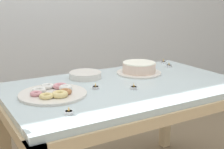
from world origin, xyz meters
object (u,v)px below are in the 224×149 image
at_px(plate_stack, 85,75).
at_px(tealight_right_edge, 69,112).
at_px(tealight_near_cakes, 169,66).
at_px(tealight_centre, 95,87).
at_px(pastry_platter, 53,93).
at_px(tealight_left_edge, 134,87).
at_px(cake_chocolate_round, 139,69).
at_px(tealight_near_front, 163,62).

relative_size(plate_stack, tealight_right_edge, 5.25).
xyz_separation_m(tealight_near_cakes, tealight_right_edge, (-1.02, -0.51, 0.00)).
bearing_deg(tealight_centre, tealight_right_edge, -134.97).
bearing_deg(tealight_right_edge, plate_stack, 57.53).
relative_size(plate_stack, tealight_centre, 5.25).
height_order(pastry_platter, plate_stack, pastry_platter).
bearing_deg(tealight_left_edge, cake_chocolate_round, 50.13).
xyz_separation_m(tealight_near_cakes, tealight_left_edge, (-0.55, -0.33, 0.00)).
xyz_separation_m(tealight_near_front, tealight_left_edge, (-0.60, -0.46, 0.00)).
distance_m(tealight_near_front, tealight_left_edge, 0.75).
bearing_deg(tealight_left_edge, tealight_right_edge, -160.15).
height_order(tealight_near_cakes, tealight_left_edge, same).
height_order(cake_chocolate_round, tealight_right_edge, cake_chocolate_round).
bearing_deg(cake_chocolate_round, tealight_near_cakes, 9.56).
xyz_separation_m(cake_chocolate_round, tealight_right_edge, (-0.71, -0.45, -0.03)).
distance_m(plate_stack, tealight_left_edge, 0.39).
bearing_deg(plate_stack, tealight_near_front, 7.05).
distance_m(cake_chocolate_round, plate_stack, 0.38).
relative_size(cake_chocolate_round, tealight_near_front, 7.67).
distance_m(pastry_platter, tealight_centre, 0.25).
xyz_separation_m(plate_stack, tealight_near_cakes, (0.68, -0.03, -0.01)).
bearing_deg(plate_stack, pastry_platter, -142.26).
bearing_deg(cake_chocolate_round, tealight_right_edge, -147.49).
bearing_deg(tealight_near_front, tealight_near_cakes, -111.25).
distance_m(plate_stack, tealight_near_cakes, 0.68).
xyz_separation_m(plate_stack, tealight_left_edge, (0.13, -0.37, -0.01)).
bearing_deg(pastry_platter, tealight_right_edge, -96.90).
relative_size(plate_stack, tealight_left_edge, 5.25).
relative_size(tealight_near_cakes, tealight_right_edge, 1.00).
relative_size(tealight_near_front, tealight_near_cakes, 1.00).
bearing_deg(cake_chocolate_round, pastry_platter, -167.36).
bearing_deg(cake_chocolate_round, tealight_centre, -158.60).
height_order(pastry_platter, tealight_near_cakes, pastry_platter).
distance_m(tealight_left_edge, tealight_right_edge, 0.51).
height_order(plate_stack, tealight_right_edge, plate_stack).
distance_m(cake_chocolate_round, tealight_centre, 0.46).
bearing_deg(tealight_left_edge, plate_stack, 109.89).
height_order(cake_chocolate_round, tealight_left_edge, cake_chocolate_round).
height_order(plate_stack, tealight_left_edge, plate_stack).
height_order(cake_chocolate_round, tealight_centre, cake_chocolate_round).
xyz_separation_m(tealight_centre, tealight_right_edge, (-0.29, -0.29, 0.00)).
bearing_deg(tealight_near_front, cake_chocolate_round, -154.01).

